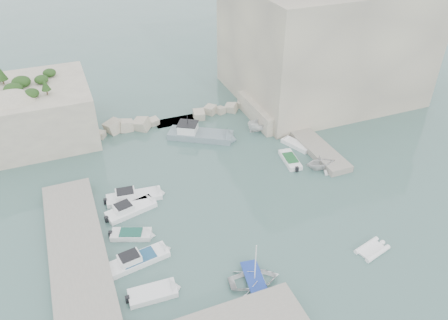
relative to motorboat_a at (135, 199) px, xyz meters
name	(u,v)px	position (x,y,z in m)	size (l,w,h in m)	color
ground	(245,213)	(10.31, -6.71, 0.00)	(400.00, 400.00, 0.00)	#466964
cliff_east	(323,40)	(33.31, 16.29, 8.50)	(26.00, 22.00, 17.00)	beige
cliff_terrace	(276,108)	(23.31, 11.29, 1.25)	(8.00, 10.00, 2.50)	beige
outcrop_west	(28,113)	(-9.69, 18.29, 3.50)	(16.00, 14.00, 7.00)	beige
quay_west	(79,261)	(-6.69, -7.71, 0.55)	(5.00, 24.00, 1.10)	#9E9689
ledge_east	(308,139)	(23.81, 3.29, 0.40)	(3.00, 16.00, 0.80)	#9E9689
breakwater	(176,117)	(9.31, 15.29, 0.70)	(28.00, 3.00, 1.40)	beige
motorboat_a	(135,199)	(0.00, 0.00, 0.00)	(6.52, 1.94, 1.40)	white
motorboat_b	(131,211)	(-0.77, -1.97, 0.00)	(5.77, 1.89, 1.40)	white
motorboat_c	(132,236)	(-1.53, -5.72, 0.00)	(4.29, 1.56, 0.70)	silver
motorboat_d	(139,262)	(-1.57, -9.28, 0.00)	(6.12, 1.82, 1.40)	white
motorboat_e	(153,295)	(-1.32, -13.45, 0.00)	(4.48, 1.83, 0.70)	silver
rowboat	(254,282)	(7.28, -15.40, 0.00)	(3.26, 4.56, 0.94)	white
inflatable_dinghy	(372,251)	(19.23, -16.14, 0.00)	(3.46, 1.68, 0.44)	white
tender_east_a	(320,168)	(22.05, -2.57, 0.00)	(3.22, 3.73, 1.96)	silver
tender_east_b	(290,162)	(19.41, 0.06, 0.00)	(4.67, 1.59, 0.70)	white
tender_east_c	(296,146)	(21.86, 2.87, 0.00)	(4.45, 1.44, 0.70)	white
tender_east_d	(264,130)	(19.95, 8.30, 0.00)	(1.91, 5.07, 1.96)	white
work_boat	(201,138)	(11.03, 9.53, 0.00)	(9.37, 2.77, 2.20)	slate
rowboat_mast	(256,262)	(7.28, -15.40, 2.57)	(0.10, 0.10, 4.20)	white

